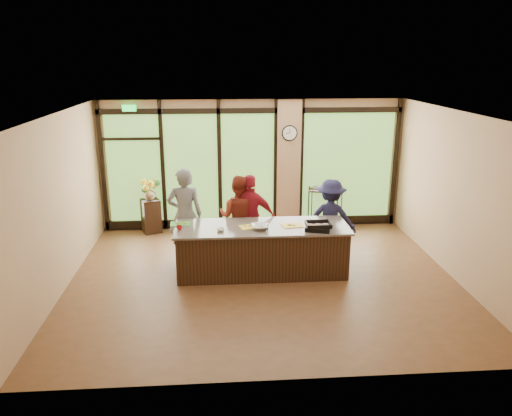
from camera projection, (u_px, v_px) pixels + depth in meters
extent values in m
plane|color=brown|center=(263.00, 279.00, 9.15)|extent=(7.00, 7.00, 0.00)
plane|color=white|center=(264.00, 114.00, 8.28)|extent=(7.00, 7.00, 0.00)
plane|color=tan|center=(252.00, 165.00, 11.58)|extent=(7.00, 0.00, 7.00)
plane|color=tan|center=(58.00, 205.00, 8.47)|extent=(0.00, 6.00, 6.00)
plane|color=tan|center=(457.00, 196.00, 8.97)|extent=(0.00, 6.00, 6.00)
cube|color=tan|center=(289.00, 165.00, 11.58)|extent=(0.55, 0.12, 3.00)
cube|color=black|center=(252.00, 111.00, 11.17)|extent=(6.90, 0.08, 0.12)
cube|color=black|center=(252.00, 222.00, 11.93)|extent=(6.90, 0.08, 0.20)
cube|color=#19D83F|center=(129.00, 108.00, 10.91)|extent=(0.30, 0.04, 0.14)
cube|color=#2F6A25|center=(134.00, 169.00, 11.38)|extent=(1.20, 0.02, 2.50)
cube|color=#2F6A25|center=(191.00, 168.00, 11.47)|extent=(1.20, 0.02, 2.50)
cube|color=#2F6A25|center=(248.00, 167.00, 11.56)|extent=(1.20, 0.02, 2.50)
cube|color=#2F6A25|center=(347.00, 166.00, 11.73)|extent=(2.10, 0.02, 2.50)
cube|color=black|center=(103.00, 168.00, 11.29)|extent=(0.08, 0.08, 3.00)
cube|color=black|center=(163.00, 167.00, 11.39)|extent=(0.08, 0.08, 3.00)
cube|color=black|center=(220.00, 166.00, 11.48)|extent=(0.08, 0.08, 3.00)
cube|color=black|center=(276.00, 165.00, 11.57)|extent=(0.08, 0.08, 3.00)
cube|color=black|center=(301.00, 165.00, 11.62)|extent=(0.08, 0.08, 3.00)
cube|color=black|center=(395.00, 163.00, 11.78)|extent=(0.08, 0.08, 3.00)
cube|color=black|center=(262.00, 250.00, 9.31)|extent=(3.10, 1.00, 0.88)
cube|color=slate|center=(262.00, 227.00, 9.18)|extent=(3.20, 1.10, 0.04)
cylinder|color=black|center=(290.00, 133.00, 11.30)|extent=(0.36, 0.04, 0.36)
cylinder|color=white|center=(290.00, 133.00, 11.29)|extent=(0.31, 0.01, 0.31)
cube|color=black|center=(290.00, 131.00, 11.26)|extent=(0.01, 0.00, 0.11)
cube|color=black|center=(288.00, 133.00, 11.28)|extent=(0.09, 0.00, 0.01)
imported|color=slate|center=(185.00, 215.00, 9.78)|extent=(0.70, 0.47, 1.87)
imported|color=maroon|center=(239.00, 217.00, 9.92)|extent=(1.01, 0.90, 1.70)
imported|color=maroon|center=(251.00, 217.00, 9.88)|extent=(1.08, 0.67, 1.72)
imported|color=#1A1A3A|center=(330.00, 218.00, 10.02)|extent=(1.16, 0.86, 1.60)
cube|color=black|center=(318.00, 228.00, 8.95)|extent=(0.52, 0.46, 0.08)
imported|color=silver|center=(261.00, 227.00, 8.99)|extent=(0.34, 0.34, 0.08)
cube|color=green|center=(181.00, 224.00, 9.28)|extent=(0.39, 0.30, 0.01)
cube|color=yellow|center=(250.00, 227.00, 9.13)|extent=(0.43, 0.37, 0.01)
cube|color=yellow|center=(292.00, 226.00, 9.19)|extent=(0.40, 0.33, 0.01)
imported|color=silver|center=(221.00, 230.00, 8.91)|extent=(0.18, 0.18, 0.04)
imported|color=silver|center=(265.00, 227.00, 9.06)|extent=(0.15, 0.15, 0.04)
imported|color=silver|center=(254.00, 224.00, 9.24)|extent=(0.16, 0.16, 0.03)
imported|color=red|center=(179.00, 228.00, 8.97)|extent=(0.10, 0.10, 0.08)
cube|color=black|center=(151.00, 216.00, 11.50)|extent=(0.51, 0.51, 0.78)
imported|color=olive|center=(150.00, 193.00, 11.34)|extent=(0.30, 0.30, 0.29)
cube|color=black|center=(324.00, 220.00, 11.84)|extent=(0.85, 0.61, 0.03)
cube|color=black|center=(325.00, 190.00, 11.63)|extent=(0.85, 0.61, 0.03)
cylinder|color=black|center=(311.00, 211.00, 11.54)|extent=(0.03, 0.03, 0.98)
cylinder|color=black|center=(341.00, 210.00, 11.59)|extent=(0.03, 0.03, 0.98)
cylinder|color=black|center=(308.00, 206.00, 11.92)|extent=(0.03, 0.03, 0.98)
cylinder|color=black|center=(337.00, 205.00, 11.97)|extent=(0.03, 0.03, 0.98)
imported|color=silver|center=(315.00, 187.00, 11.59)|extent=(0.13, 0.13, 0.10)
imported|color=silver|center=(322.00, 187.00, 11.60)|extent=(0.13, 0.13, 0.10)
imported|color=silver|center=(329.00, 187.00, 11.62)|extent=(0.13, 0.13, 0.10)
imported|color=silver|center=(336.00, 187.00, 11.63)|extent=(0.13, 0.13, 0.10)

